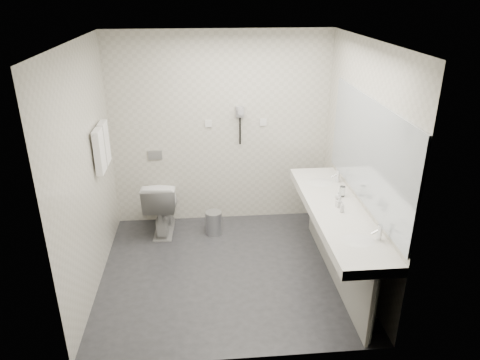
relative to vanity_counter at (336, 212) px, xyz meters
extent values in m
plane|color=#26272B|center=(-1.12, 0.20, -0.80)|extent=(2.80, 2.80, 0.00)
plane|color=silver|center=(-1.12, 0.20, 1.70)|extent=(2.80, 2.80, 0.00)
plane|color=beige|center=(-1.12, 1.50, 0.45)|extent=(2.80, 0.00, 2.80)
plane|color=beige|center=(-1.12, -1.10, 0.45)|extent=(2.80, 0.00, 2.80)
plane|color=beige|center=(-2.52, 0.20, 0.45)|extent=(0.00, 2.60, 2.60)
plane|color=beige|center=(0.27, 0.20, 0.45)|extent=(0.00, 2.60, 2.60)
cube|color=silver|center=(0.00, 0.00, 0.00)|extent=(0.55, 2.20, 0.10)
cube|color=gray|center=(0.02, 0.00, -0.42)|extent=(0.03, 2.15, 0.75)
cylinder|color=silver|center=(0.05, -1.04, -0.42)|extent=(0.06, 0.06, 0.75)
cylinder|color=silver|center=(0.05, 1.04, -0.42)|extent=(0.06, 0.06, 0.75)
cube|color=#B2BCC6|center=(0.26, 0.00, 0.65)|extent=(0.02, 2.20, 1.05)
ellipsoid|color=silver|center=(0.00, -0.65, 0.04)|extent=(0.40, 0.31, 0.05)
ellipsoid|color=silver|center=(0.00, 0.65, 0.04)|extent=(0.40, 0.31, 0.05)
cylinder|color=silver|center=(0.19, -0.65, 0.12)|extent=(0.04, 0.04, 0.15)
cylinder|color=silver|center=(0.19, 0.65, 0.12)|extent=(0.04, 0.04, 0.15)
imported|color=silver|center=(0.02, 0.02, 0.10)|extent=(0.06, 0.06, 0.11)
imported|color=silver|center=(0.07, 0.21, 0.09)|extent=(0.09, 0.09, 0.09)
imported|color=silver|center=(0.02, -0.10, 0.11)|extent=(0.06, 0.06, 0.11)
cylinder|color=silver|center=(0.13, 0.27, 0.11)|extent=(0.06, 0.06, 0.11)
imported|color=silver|center=(-1.91, 1.20, -0.43)|extent=(0.45, 0.75, 0.75)
cube|color=#B2B5BA|center=(-1.98, 1.49, 0.15)|extent=(0.18, 0.02, 0.12)
cylinder|color=#B2B5BA|center=(-1.25, 1.05, -0.65)|extent=(0.23, 0.23, 0.29)
cylinder|color=#B2B5BA|center=(-1.25, 1.05, -0.50)|extent=(0.21, 0.21, 0.02)
cylinder|color=silver|center=(-2.47, 0.75, 0.75)|extent=(0.02, 0.62, 0.02)
cube|color=white|center=(-2.46, 0.61, 0.53)|extent=(0.07, 0.24, 0.48)
cube|color=white|center=(-2.46, 0.89, 0.53)|extent=(0.07, 0.24, 0.48)
cube|color=gray|center=(-0.88, 1.47, 0.70)|extent=(0.10, 0.04, 0.14)
cylinder|color=gray|center=(-0.88, 1.40, 0.73)|extent=(0.08, 0.14, 0.08)
cylinder|color=black|center=(-0.88, 1.46, 0.45)|extent=(0.02, 0.02, 0.35)
cube|color=silver|center=(-1.27, 1.49, 0.55)|extent=(0.09, 0.02, 0.09)
cube|color=silver|center=(-0.57, 1.49, 0.55)|extent=(0.09, 0.02, 0.09)
camera|label=1|loc=(-1.37, -4.02, 2.16)|focal=33.51mm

